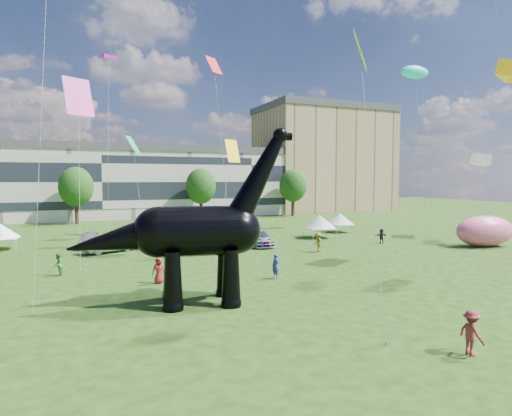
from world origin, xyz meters
name	(u,v)px	position (x,y,z in m)	size (l,w,h in m)	color
ground	(321,311)	(0.00, 0.00, 0.00)	(220.00, 220.00, 0.00)	#16330C
terrace_row	(100,185)	(-8.00, 62.00, 6.00)	(78.00, 11.00, 12.00)	beige
apartment_block	(323,162)	(40.00, 65.00, 11.00)	(28.00, 18.00, 22.00)	tan
tree_mid_left	(76,184)	(-12.00, 53.00, 6.29)	(5.20, 5.20, 9.44)	#382314
tree_mid_right	(201,183)	(8.00, 53.00, 6.29)	(5.20, 5.20, 9.44)	#382314
tree_far_right	(293,183)	(26.00, 53.00, 6.29)	(5.20, 5.20, 9.44)	#382314
dinosaur_sculpture	(190,234)	(-6.04, 4.12, 3.90)	(12.70, 4.42, 10.34)	black
car_silver	(90,240)	(-10.77, 27.31, 0.83)	(1.96, 4.86, 1.66)	silver
car_grey	(110,244)	(-9.10, 23.52, 0.82)	(1.73, 4.96, 1.63)	slate
car_white	(220,230)	(3.94, 29.69, 0.83)	(2.76, 5.99, 1.67)	white
car_dark	(258,238)	(5.58, 21.80, 0.81)	(2.26, 5.56, 1.61)	#595960
gazebo_near	(319,221)	(14.70, 24.62, 1.96)	(4.36, 4.36, 2.79)	silver
gazebo_far	(340,219)	(20.08, 28.26, 1.74)	(3.64, 3.64, 2.48)	silver
inflatable_pink	(485,231)	(27.12, 12.23, 1.62)	(6.47, 3.23, 3.23)	#F66091
visitors	(218,253)	(-1.19, 14.33, 0.88)	(51.15, 43.49, 1.88)	#3A7B31
kites	(446,33)	(22.85, 14.04, 21.65)	(65.33, 43.95, 30.90)	#E80F3C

